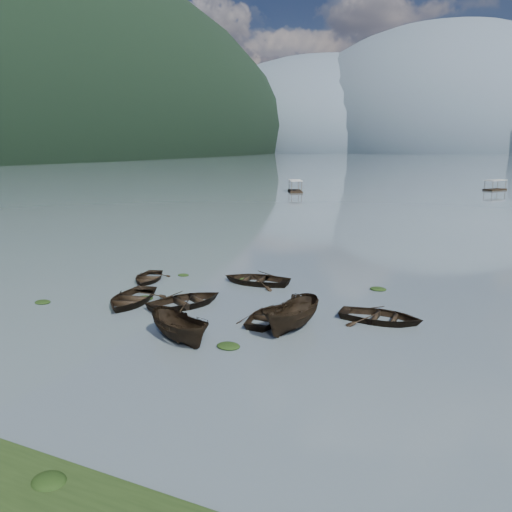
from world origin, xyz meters
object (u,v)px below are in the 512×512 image
at_px(rowboat_0, 131,303).
at_px(pontoon_left, 295,192).
at_px(pontoon_centre, 495,190).
at_px(rowboat_3, 270,320).

xyz_separation_m(rowboat_0, pontoon_left, (-18.02, 80.95, 0.00)).
height_order(pontoon_left, pontoon_centre, pontoon_left).
relative_size(rowboat_3, pontoon_centre, 0.74).
height_order(rowboat_0, pontoon_left, pontoon_left).
bearing_deg(pontoon_left, pontoon_centre, 3.47).
bearing_deg(pontoon_left, rowboat_3, -97.14).
distance_m(rowboat_0, rowboat_3, 9.64).
bearing_deg(rowboat_0, rowboat_3, -7.48).
relative_size(rowboat_0, pontoon_centre, 0.85).
distance_m(rowboat_3, pontoon_centre, 104.34).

